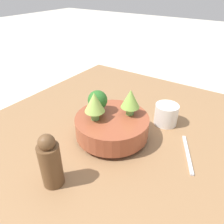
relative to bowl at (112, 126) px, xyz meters
name	(u,v)px	position (x,y,z in m)	size (l,w,h in m)	color
ground_plane	(99,150)	(-0.04, 0.03, -0.09)	(6.00, 6.00, 0.00)	beige
table	(98,144)	(-0.04, 0.03, -0.07)	(1.18, 0.89, 0.04)	olive
bowl	(112,126)	(0.00, 0.00, 0.00)	(0.24, 0.24, 0.08)	brown
broccoli_floret_back	(98,100)	(0.00, 0.06, 0.08)	(0.06, 0.06, 0.08)	#7AB256
romanesco_piece_far	(94,103)	(-0.04, 0.04, 0.09)	(0.06, 0.06, 0.09)	#609347
romanesco_piece_near	(130,99)	(0.05, -0.04, 0.09)	(0.06, 0.06, 0.09)	#6BA34C
cup	(166,114)	(0.18, -0.12, -0.01)	(0.08, 0.08, 0.08)	silver
pepper_mill	(50,162)	(-0.24, 0.02, 0.03)	(0.05, 0.05, 0.15)	brown
fork	(188,154)	(0.06, -0.24, -0.04)	(0.16, 0.08, 0.01)	silver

